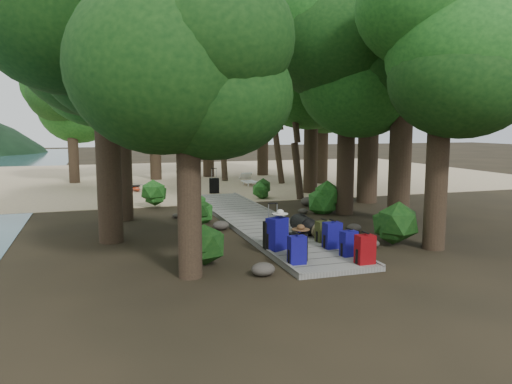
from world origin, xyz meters
name	(u,v)px	position (x,y,z in m)	size (l,w,h in m)	color
ground	(265,228)	(0.00, 0.00, 0.00)	(120.00, 120.00, 0.00)	#2E2417
sand_beach	(180,176)	(0.00, 16.00, 0.01)	(40.00, 22.00, 0.02)	tan
boardwalk	(255,221)	(0.00, 1.00, 0.06)	(2.00, 12.00, 0.12)	gray
backpack_left_a	(297,248)	(-0.74, -4.25, 0.46)	(0.36, 0.26, 0.68)	navy
backpack_left_b	(298,245)	(-0.61, -4.00, 0.46)	(0.37, 0.26, 0.68)	black
backpack_left_c	(277,232)	(-0.72, -2.95, 0.55)	(0.47, 0.33, 0.86)	navy
backpack_right_a	(365,248)	(0.67, -4.69, 0.47)	(0.39, 0.28, 0.70)	maroon
backpack_right_b	(349,242)	(0.65, -4.00, 0.44)	(0.36, 0.25, 0.64)	navy
backpack_right_c	(332,234)	(0.62, -3.22, 0.47)	(0.41, 0.29, 0.70)	navy
backpack_right_d	(324,230)	(0.72, -2.54, 0.41)	(0.39, 0.28, 0.59)	#363915
duffel_right_khaki	(316,229)	(0.78, -1.90, 0.31)	(0.38, 0.56, 0.38)	brown
duffel_right_black	(303,224)	(0.62, -1.44, 0.36)	(0.49, 0.78, 0.49)	black
suitcase_on_boardwalk	(273,235)	(-0.79, -2.84, 0.46)	(0.44, 0.24, 0.67)	black
lone_suitcase_on_sand	(214,186)	(0.28, 8.04, 0.36)	(0.44, 0.25, 0.68)	black
hat_brown	(301,227)	(-0.53, -3.96, 0.86)	(0.40, 0.40, 0.12)	#51351E
hat_white	(280,211)	(-0.64, -2.94, 1.05)	(0.38, 0.38, 0.13)	silver
kayak	(136,187)	(-3.06, 10.07, 0.18)	(0.69, 3.18, 0.32)	#A9280E
sun_lounger	(250,179)	(2.71, 10.43, 0.32)	(0.61, 1.88, 0.61)	silver
tree_right_a	(441,91)	(3.24, -3.64, 3.92)	(4.70, 4.70, 7.84)	black
tree_right_b	(404,63)	(4.37, -0.38, 4.99)	(5.59, 5.59, 9.99)	black
tree_right_c	(347,88)	(3.46, 1.52, 4.34)	(5.01, 5.01, 8.67)	black
tree_right_d	(371,56)	(5.57, 3.64, 5.77)	(6.29, 6.29, 11.53)	black
tree_right_e	(312,92)	(4.55, 6.93, 4.58)	(5.09, 5.09, 9.16)	black
tree_right_f	(323,99)	(6.65, 10.14, 4.42)	(4.95, 4.95, 8.85)	black
tree_left_a	(188,105)	(-3.04, -4.10, 3.50)	(4.20, 4.20, 7.00)	black
tree_left_b	(105,66)	(-4.49, -0.38, 4.59)	(5.10, 5.10, 9.18)	black
tree_left_c	(119,83)	(-3.99, 2.75, 4.44)	(5.11, 5.11, 8.88)	black
tree_back_a	(154,98)	(-1.56, 14.74, 4.59)	(5.30, 5.30, 9.18)	black
tree_back_b	(208,98)	(1.65, 15.39, 4.71)	(5.27, 5.27, 9.42)	black
tree_back_c	(263,96)	(5.04, 15.23, 4.85)	(5.39, 5.39, 9.70)	black
tree_back_d	(71,110)	(-5.93, 14.33, 3.88)	(4.65, 4.65, 7.76)	black
palm_right_a	(302,114)	(3.43, 5.38, 3.56)	(4.17, 4.17, 7.11)	#103A11
palm_right_b	(280,103)	(4.56, 10.95, 4.24)	(4.39, 4.39, 8.49)	#103A11
palm_right_c	(228,116)	(2.28, 13.12, 3.62)	(4.55, 4.55, 7.23)	#103A11
palm_left_a	(99,118)	(-4.62, 5.88, 3.35)	(4.22, 4.22, 6.71)	#103A11
rock_left_a	(263,269)	(-1.59, -4.48, 0.14)	(0.50, 0.45, 0.27)	#4C473F
rock_left_b	(205,250)	(-2.36, -2.38, 0.09)	(0.31, 0.28, 0.17)	#4C473F
rock_left_c	(221,225)	(-1.33, 0.23, 0.13)	(0.49, 0.44, 0.27)	#4C473F
rock_left_d	(176,216)	(-2.30, 2.55, 0.07)	(0.27, 0.24, 0.15)	#4C473F
rock_right_a	(373,243)	(1.85, -3.05, 0.10)	(0.37, 0.33, 0.20)	#4C473F
rock_right_b	(354,228)	(2.32, -1.23, 0.12)	(0.43, 0.39, 0.24)	#4C473F
rock_right_c	(303,211)	(2.07, 1.97, 0.10)	(0.35, 0.32, 0.19)	#4C473F
rock_right_d	(309,201)	(2.97, 3.50, 0.17)	(0.63, 0.57, 0.35)	#4C473F
shrub_left_a	(202,247)	(-2.65, -3.47, 0.46)	(1.03, 1.03, 0.92)	#144314
shrub_left_b	(197,210)	(-1.80, 1.44, 0.43)	(0.96, 0.96, 0.86)	#144314
shrub_left_c	(154,194)	(-2.77, 4.90, 0.52)	(1.15, 1.15, 1.04)	#144314
shrub_right_a	(390,226)	(2.40, -2.97, 0.51)	(1.13, 1.13, 1.02)	#144314
shrub_right_b	(325,199)	(2.86, 1.81, 0.51)	(1.13, 1.13, 1.02)	#144314
shrub_right_c	(264,191)	(1.95, 5.88, 0.33)	(0.73, 0.73, 0.65)	#144314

